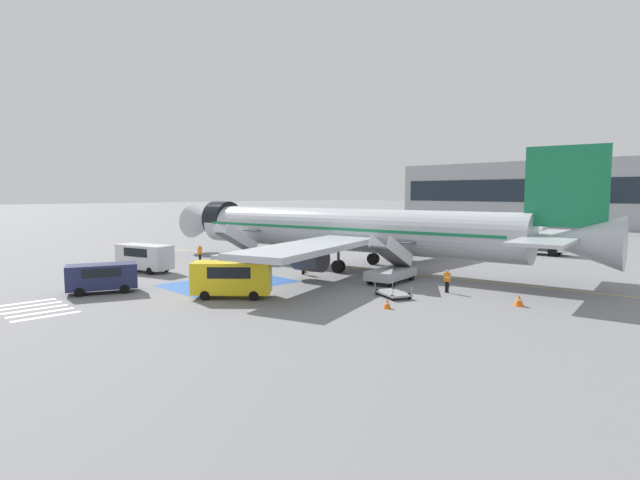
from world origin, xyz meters
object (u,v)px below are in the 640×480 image
(traffic_cone_0, at_px, (304,269))
(baggage_cart, at_px, (393,293))
(ground_crew_3, at_px, (301,259))
(airliner, at_px, (348,230))
(traffic_cone_1, at_px, (387,304))
(service_van_0, at_px, (102,276))
(boarding_stairs_forward, at_px, (237,254))
(service_van_2, at_px, (232,277))
(fuel_tanker, at_px, (523,238))
(traffic_cone_2, at_px, (519,300))
(terminal_building, at_px, (612,194))
(boarding_stairs_aft, at_px, (392,270))
(ground_crew_0, at_px, (200,252))
(ground_crew_2, at_px, (447,279))
(service_van_1, at_px, (145,256))
(ground_crew_1, at_px, (303,263))

(traffic_cone_0, bearing_deg, baggage_cart, -11.62)
(ground_crew_3, relative_size, traffic_cone_0, 2.91)
(airliner, xyz_separation_m, traffic_cone_0, (-0.54, -4.93, -3.22))
(traffic_cone_0, distance_m, traffic_cone_1, 14.59)
(service_van_0, xyz_separation_m, ground_crew_3, (1.39, 17.10, -0.25))
(boarding_stairs_forward, distance_m, ground_crew_3, 7.12)
(traffic_cone_0, bearing_deg, service_van_2, -66.26)
(fuel_tanker, xyz_separation_m, baggage_cart, (5.03, -30.24, -1.43))
(traffic_cone_2, bearing_deg, airliner, 168.30)
(airliner, bearing_deg, boarding_stairs_forward, 114.46)
(ground_crew_3, relative_size, traffic_cone_1, 3.00)
(service_van_0, distance_m, traffic_cone_2, 27.77)
(boarding_stairs_forward, relative_size, fuel_tanker, 0.55)
(traffic_cone_1, relative_size, terminal_building, 0.01)
(boarding_stairs_aft, bearing_deg, ground_crew_0, -175.68)
(airliner, distance_m, fuel_tanker, 23.79)
(ground_crew_0, xyz_separation_m, terminal_building, (12.40, 81.37, 5.63))
(terminal_building, bearing_deg, boarding_stairs_aft, -84.45)
(airliner, height_order, traffic_cone_0, airliner)
(ground_crew_2, relative_size, traffic_cone_2, 2.32)
(boarding_stairs_forward, height_order, traffic_cone_0, boarding_stairs_forward)
(traffic_cone_0, bearing_deg, boarding_stairs_forward, -170.54)
(service_van_1, relative_size, ground_crew_2, 3.44)
(airliner, height_order, ground_crew_1, airliner)
(ground_crew_0, bearing_deg, service_van_0, -168.01)
(ground_crew_1, bearing_deg, terminal_building, 179.33)
(service_van_2, height_order, ground_crew_2, service_van_2)
(airliner, bearing_deg, traffic_cone_1, -139.06)
(boarding_stairs_forward, xyz_separation_m, service_van_0, (5.33, -14.72, 0.22))
(airliner, relative_size, traffic_cone_1, 78.53)
(ground_crew_0, height_order, ground_crew_3, ground_crew_0)
(service_van_1, bearing_deg, fuel_tanker, -41.68)
(traffic_cone_0, bearing_deg, airliner, 83.80)
(service_van_1, xyz_separation_m, ground_crew_2, (23.33, 11.45, -0.49))
(airliner, relative_size, service_van_1, 7.86)
(service_van_1, xyz_separation_m, traffic_cone_1, (23.50, 4.69, -1.14))
(boarding_stairs_forward, xyz_separation_m, traffic_cone_0, (8.31, 1.39, -0.71))
(service_van_1, bearing_deg, service_van_2, -109.61)
(fuel_tanker, xyz_separation_m, ground_crew_2, (6.71, -26.35, -0.76))
(airliner, xyz_separation_m, traffic_cone_2, (18.21, -3.77, -3.16))
(boarding_stairs_aft, xyz_separation_m, baggage_cart, (3.52, -4.26, -0.71))
(ground_crew_0, xyz_separation_m, traffic_cone_2, (30.30, 4.75, -0.70))
(ground_crew_0, relative_size, ground_crew_2, 1.12)
(service_van_2, bearing_deg, ground_crew_3, 162.88)
(boarding_stairs_forward, distance_m, service_van_2, 15.73)
(service_van_0, xyz_separation_m, service_van_1, (-6.91, 6.13, 0.21))
(ground_crew_0, relative_size, ground_crew_1, 1.09)
(boarding_stairs_forward, height_order, fuel_tanker, boarding_stairs_forward)
(service_van_0, height_order, traffic_cone_2, service_van_0)
(service_van_0, bearing_deg, service_van_1, 158.19)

